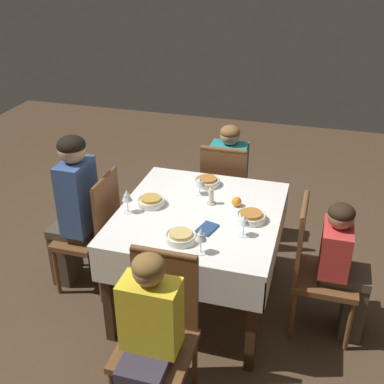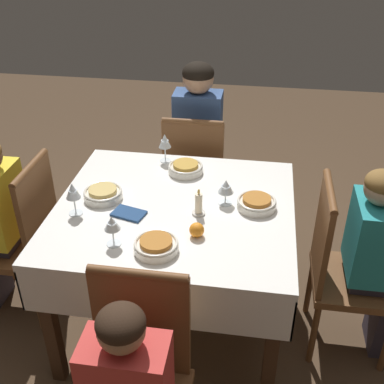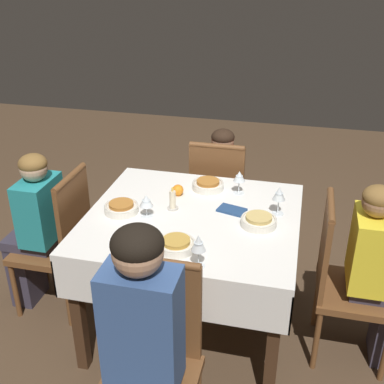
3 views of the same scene
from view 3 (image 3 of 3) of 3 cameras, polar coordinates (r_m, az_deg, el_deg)
ground_plane at (r=3.08m, az=0.06°, el=-15.35°), size 8.00×8.00×0.00m
dining_table at (r=2.68m, az=0.07°, el=-4.65°), size 1.15×1.06×0.77m
chair_south at (r=2.19m, az=-4.64°, el=-18.91°), size 0.41×0.41×0.94m
chair_north at (r=3.43m, az=3.18°, el=-0.46°), size 0.41×0.41×0.94m
chair_east at (r=2.73m, az=17.41°, el=-9.60°), size 0.41×0.41×0.94m
chair_west at (r=3.04m, az=-15.34°, el=-5.31°), size 0.41×0.41×0.94m
person_adult_denim at (r=1.96m, az=-6.26°, el=-18.25°), size 0.30×0.34×1.21m
person_child_red at (r=3.57m, az=3.69°, el=1.15°), size 0.30×0.33×0.96m
person_child_yellow at (r=2.72m, az=21.09°, el=-8.63°), size 0.33×0.30×1.05m
person_child_teal at (r=3.08m, az=-18.20°, el=-3.79°), size 0.33×0.30×1.04m
bowl_south at (r=2.33m, az=-1.78°, el=-6.23°), size 0.19×0.19×0.06m
wine_glass_south at (r=2.17m, az=0.78°, el=-6.18°), size 0.07×0.07×0.17m
bowl_north at (r=2.92m, az=1.90°, el=0.88°), size 0.19×0.19×0.06m
wine_glass_north at (r=2.84m, az=5.63°, el=1.76°), size 0.07×0.07×0.14m
bowl_east at (r=2.55m, az=7.91°, el=-3.38°), size 0.19×0.19×0.06m
wine_glass_east at (r=2.64m, az=10.29°, el=-0.29°), size 0.07×0.07×0.16m
bowl_west at (r=2.69m, az=-8.37°, el=-1.81°), size 0.19×0.19×0.06m
wine_glass_west at (r=2.59m, az=-5.45°, el=-1.11°), size 0.08×0.08×0.13m
candle_centerpiece at (r=2.68m, az=-2.31°, el=-1.10°), size 0.06×0.06×0.14m
orange_fruit at (r=2.83m, az=-1.68°, el=0.23°), size 0.07×0.07×0.07m
napkin_red_folded at (r=2.68m, az=4.73°, el=-2.14°), size 0.17×0.13×0.01m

